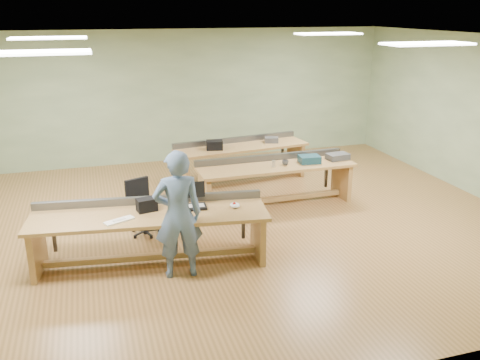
{
  "coord_description": "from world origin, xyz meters",
  "views": [
    {
      "loc": [
        -2.0,
        -7.57,
        3.43
      ],
      "look_at": [
        0.11,
        -0.6,
        0.96
      ],
      "focal_mm": 38.0,
      "sensor_mm": 36.0,
      "label": 1
    }
  ],
  "objects_px": {
    "mug": "(285,162)",
    "drinks_can": "(274,164)",
    "parts_bin_teal": "(309,159)",
    "parts_bin_grey": "(338,157)",
    "laptop_base": "(196,207)",
    "task_chair": "(143,214)",
    "person": "(178,215)",
    "camera_bag": "(147,205)",
    "workbench_mid": "(275,175)",
    "workbench_back": "(241,155)",
    "workbench_front": "(150,225)"
  },
  "relations": [
    {
      "from": "parts_bin_teal",
      "to": "drinks_can",
      "type": "bearing_deg",
      "value": -175.6
    },
    {
      "from": "workbench_front",
      "to": "camera_bag",
      "type": "xyz_separation_m",
      "value": [
        -0.02,
        0.08,
        0.28
      ]
    },
    {
      "from": "camera_bag",
      "to": "parts_bin_teal",
      "type": "relative_size",
      "value": 0.72
    },
    {
      "from": "drinks_can",
      "to": "person",
      "type": "bearing_deg",
      "value": -136.09
    },
    {
      "from": "camera_bag",
      "to": "laptop_base",
      "type": "bearing_deg",
      "value": -18.57
    },
    {
      "from": "task_chair",
      "to": "drinks_can",
      "type": "height_order",
      "value": "task_chair"
    },
    {
      "from": "mug",
      "to": "workbench_mid",
      "type": "bearing_deg",
      "value": 157.25
    },
    {
      "from": "workbench_mid",
      "to": "laptop_base",
      "type": "height_order",
      "value": "workbench_mid"
    },
    {
      "from": "mug",
      "to": "drinks_can",
      "type": "relative_size",
      "value": 1.02
    },
    {
      "from": "workbench_front",
      "to": "workbench_mid",
      "type": "relative_size",
      "value": 1.16
    },
    {
      "from": "person",
      "to": "parts_bin_grey",
      "type": "xyz_separation_m",
      "value": [
        3.39,
        2.1,
        -0.07
      ]
    },
    {
      "from": "camera_bag",
      "to": "mug",
      "type": "bearing_deg",
      "value": 18.29
    },
    {
      "from": "laptop_base",
      "to": "camera_bag",
      "type": "relative_size",
      "value": 1.11
    },
    {
      "from": "person",
      "to": "camera_bag",
      "type": "distance_m",
      "value": 0.66
    },
    {
      "from": "laptop_base",
      "to": "drinks_can",
      "type": "relative_size",
      "value": 2.62
    },
    {
      "from": "workbench_front",
      "to": "mug",
      "type": "bearing_deg",
      "value": 38.23
    },
    {
      "from": "workbench_back",
      "to": "mug",
      "type": "height_order",
      "value": "workbench_back"
    },
    {
      "from": "workbench_back",
      "to": "laptop_base",
      "type": "xyz_separation_m",
      "value": [
        -1.62,
        -3.11,
        0.21
      ]
    },
    {
      "from": "camera_bag",
      "to": "drinks_can",
      "type": "height_order",
      "value": "camera_bag"
    },
    {
      "from": "workbench_back",
      "to": "camera_bag",
      "type": "relative_size",
      "value": 10.5
    },
    {
      "from": "camera_bag",
      "to": "task_chair",
      "type": "relative_size",
      "value": 0.31
    },
    {
      "from": "workbench_mid",
      "to": "camera_bag",
      "type": "xyz_separation_m",
      "value": [
        -2.5,
        -1.55,
        0.29
      ]
    },
    {
      "from": "drinks_can",
      "to": "workbench_back",
      "type": "bearing_deg",
      "value": 94.29
    },
    {
      "from": "laptop_base",
      "to": "drinks_can",
      "type": "height_order",
      "value": "drinks_can"
    },
    {
      "from": "workbench_front",
      "to": "parts_bin_grey",
      "type": "distance_m",
      "value": 4.04
    },
    {
      "from": "task_chair",
      "to": "parts_bin_teal",
      "type": "relative_size",
      "value": 2.37
    },
    {
      "from": "parts_bin_teal",
      "to": "parts_bin_grey",
      "type": "xyz_separation_m",
      "value": [
        0.59,
        0.04,
        -0.01
      ]
    },
    {
      "from": "workbench_front",
      "to": "parts_bin_teal",
      "type": "height_order",
      "value": "parts_bin_teal"
    },
    {
      "from": "parts_bin_grey",
      "to": "workbench_back",
      "type": "bearing_deg",
      "value": 133.79
    },
    {
      "from": "workbench_mid",
      "to": "mug",
      "type": "height_order",
      "value": "workbench_mid"
    },
    {
      "from": "laptop_base",
      "to": "camera_bag",
      "type": "xyz_separation_m",
      "value": [
        -0.67,
        0.09,
        0.08
      ]
    },
    {
      "from": "mug",
      "to": "workbench_back",
      "type": "bearing_deg",
      "value": 103.15
    },
    {
      "from": "person",
      "to": "mug",
      "type": "height_order",
      "value": "person"
    },
    {
      "from": "task_chair",
      "to": "parts_bin_grey",
      "type": "relative_size",
      "value": 2.19
    },
    {
      "from": "task_chair",
      "to": "drinks_can",
      "type": "relative_size",
      "value": 7.74
    },
    {
      "from": "workbench_back",
      "to": "workbench_mid",
      "type": "bearing_deg",
      "value": -89.35
    },
    {
      "from": "laptop_base",
      "to": "task_chair",
      "type": "xyz_separation_m",
      "value": [
        -0.65,
        1.03,
        -0.44
      ]
    },
    {
      "from": "workbench_front",
      "to": "parts_bin_grey",
      "type": "bearing_deg",
      "value": 31.06
    },
    {
      "from": "laptop_base",
      "to": "parts_bin_grey",
      "type": "distance_m",
      "value": 3.45
    },
    {
      "from": "parts_bin_grey",
      "to": "laptop_base",
      "type": "bearing_deg",
      "value": -152.03
    },
    {
      "from": "workbench_mid",
      "to": "mug",
      "type": "distance_m",
      "value": 0.29
    },
    {
      "from": "workbench_front",
      "to": "person",
      "type": "relative_size",
      "value": 1.9
    },
    {
      "from": "workbench_back",
      "to": "task_chair",
      "type": "relative_size",
      "value": 3.21
    },
    {
      "from": "workbench_mid",
      "to": "mug",
      "type": "xyz_separation_m",
      "value": [
        0.16,
        -0.07,
        0.24
      ]
    },
    {
      "from": "workbench_front",
      "to": "camera_bag",
      "type": "relative_size",
      "value": 12.36
    },
    {
      "from": "workbench_front",
      "to": "workbench_back",
      "type": "distance_m",
      "value": 3.84
    },
    {
      "from": "laptop_base",
      "to": "parts_bin_teal",
      "type": "distance_m",
      "value": 2.92
    },
    {
      "from": "workbench_back",
      "to": "laptop_base",
      "type": "bearing_deg",
      "value": -124.67
    },
    {
      "from": "workbench_back",
      "to": "mug",
      "type": "bearing_deg",
      "value": -83.95
    },
    {
      "from": "person",
      "to": "drinks_can",
      "type": "relative_size",
      "value": 15.37
    }
  ]
}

